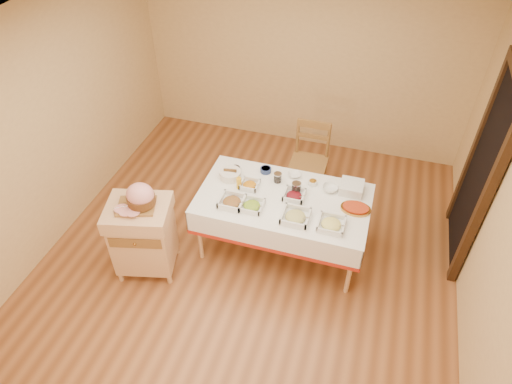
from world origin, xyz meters
TOP-DOWN VIEW (x-y plane):
  - room_shell at (0.00, 0.00)m, footprint 5.00×5.00m
  - doorway at (2.20, 0.90)m, footprint 0.09×1.10m
  - dining_table at (0.30, 0.30)m, footprint 1.82×1.02m
  - butcher_cart at (-1.03, -0.41)m, footprint 0.74×0.67m
  - dining_chair at (0.37, 1.34)m, footprint 0.46×0.44m
  - ham_on_board at (-0.99, -0.38)m, footprint 0.39×0.38m
  - serving_dish_a at (-0.19, 0.05)m, footprint 0.26×0.25m
  - serving_dish_b at (0.03, 0.05)m, footprint 0.23×0.23m
  - serving_dish_c at (0.49, 0.02)m, footprint 0.27×0.27m
  - serving_dish_d at (0.85, 0.02)m, footprint 0.26×0.26m
  - serving_dish_e at (-0.10, 0.36)m, footprint 0.20×0.19m
  - serving_dish_f at (0.40, 0.33)m, footprint 0.23×0.22m
  - small_bowl_left at (-0.33, 0.58)m, footprint 0.13×0.13m
  - small_bowl_mid at (-0.00, 0.67)m, footprint 0.12×0.12m
  - small_bowl_right at (0.55, 0.61)m, footprint 0.10×0.10m
  - bowl_white_imported at (0.32, 0.69)m, footprint 0.19×0.19m
  - bowl_small_imported at (0.75, 0.57)m, footprint 0.19×0.19m
  - preserve_jar_left at (0.17, 0.54)m, footprint 0.09×0.09m
  - preserve_jar_right at (0.41, 0.42)m, footprint 0.10×0.10m
  - mustard_bottle at (-0.20, 0.32)m, footprint 0.05×0.05m
  - bread_basket at (-0.35, 0.46)m, footprint 0.24×0.24m
  - plate_stack at (0.97, 0.62)m, footprint 0.24×0.24m
  - brass_platter at (1.05, 0.34)m, footprint 0.31×0.22m

SIDE VIEW (x-z plane):
  - butcher_cart at x=-1.03m, z-range 0.06..0.96m
  - dining_chair at x=0.37m, z-range 0.01..1.02m
  - dining_table at x=0.30m, z-range 0.22..0.98m
  - bowl_white_imported at x=0.32m, z-range 0.76..0.80m
  - brass_platter at x=1.05m, z-range 0.76..0.80m
  - bowl_small_imported at x=0.75m, z-range 0.76..0.81m
  - small_bowl_right at x=0.55m, z-range 0.76..0.81m
  - serving_dish_e at x=-0.10m, z-range 0.74..0.84m
  - small_bowl_mid at x=0.00m, z-range 0.76..0.82m
  - serving_dish_b at x=0.03m, z-range 0.74..0.84m
  - serving_dish_d at x=0.85m, z-range 0.74..0.84m
  - small_bowl_left at x=-0.33m, z-range 0.76..0.82m
  - serving_dish_f at x=0.40m, z-range 0.74..0.84m
  - serving_dish_a at x=-0.19m, z-range 0.74..0.85m
  - serving_dish_c at x=0.49m, z-range 0.74..0.85m
  - bread_basket at x=-0.35m, z-range 0.75..0.86m
  - preserve_jar_left at x=0.17m, z-range 0.75..0.87m
  - plate_stack at x=0.97m, z-range 0.76..0.86m
  - preserve_jar_right at x=0.41m, z-range 0.75..0.88m
  - mustard_bottle at x=-0.20m, z-range 0.75..0.92m
  - ham_on_board at x=-0.99m, z-range 0.88..1.14m
  - doorway at x=2.20m, z-range 0.01..2.21m
  - room_shell at x=0.00m, z-range -1.20..3.80m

